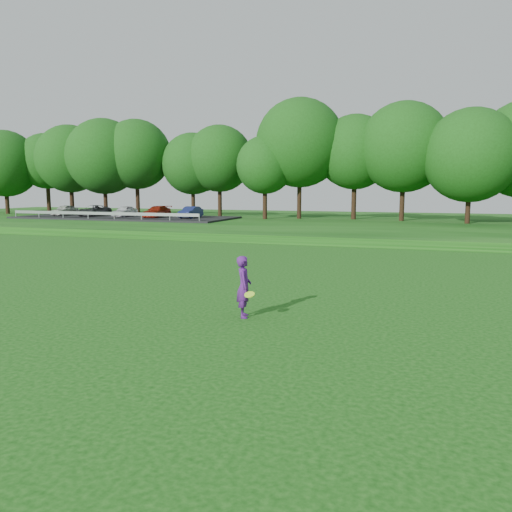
% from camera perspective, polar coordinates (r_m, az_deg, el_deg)
% --- Properties ---
extents(ground, '(140.00, 140.00, 0.00)m').
position_cam_1_polar(ground, '(16.27, -8.87, -6.05)').
color(ground, '#0E3F0C').
rests_on(ground, ground).
extents(berm, '(130.00, 30.00, 0.60)m').
position_cam_1_polar(berm, '(48.64, 10.24, 3.43)').
color(berm, '#0E3F0C').
rests_on(berm, ground).
extents(walking_path, '(130.00, 1.60, 0.04)m').
position_cam_1_polar(walking_path, '(34.96, 6.66, 1.40)').
color(walking_path, gray).
rests_on(walking_path, ground).
extents(treeline, '(104.00, 7.00, 15.00)m').
position_cam_1_polar(treeline, '(52.64, 11.14, 12.23)').
color(treeline, '#164610').
rests_on(treeline, berm).
extents(parking_lot, '(24.00, 9.00, 1.38)m').
position_cam_1_polar(parking_lot, '(56.50, -15.00, 4.62)').
color(parking_lot, black).
rests_on(parking_lot, berm).
extents(woman, '(0.79, 0.88, 1.86)m').
position_cam_1_polar(woman, '(14.96, -1.39, -3.53)').
color(woman, '#521973').
rests_on(woman, ground).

